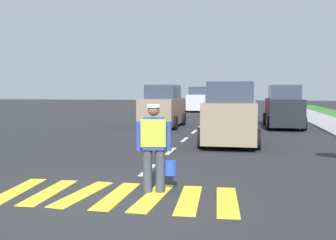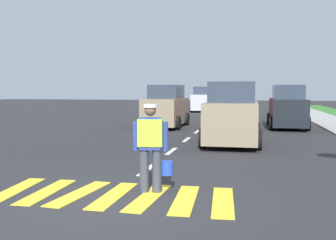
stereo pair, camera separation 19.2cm
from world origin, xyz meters
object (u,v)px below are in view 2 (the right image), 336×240
car_oncoming_lead (166,108)px  car_outgoing_far (237,104)px  road_worker (152,144)px  car_outgoing_ahead (232,116)px  car_oncoming_third (203,100)px  car_parked_far (287,108)px

car_oncoming_lead → car_outgoing_far: bearing=67.7°
road_worker → car_outgoing_far: 21.17m
road_worker → car_outgoing_ahead: size_ratio=0.42×
car_outgoing_far → road_worker: bearing=-92.2°
car_oncoming_third → car_outgoing_far: (3.26, -6.88, -0.07)m
car_parked_far → car_outgoing_far: size_ratio=1.02×
car_parked_far → car_oncoming_third: size_ratio=1.11×
car_outgoing_ahead → car_oncoming_lead: car_outgoing_ahead is taller
car_outgoing_ahead → car_oncoming_third: (-3.60, 21.02, 0.00)m
car_oncoming_third → car_parked_far: bearing=-67.0°
car_parked_far → car_outgoing_far: car_parked_far is taller
car_outgoing_ahead → car_parked_far: car_outgoing_ahead is taller
car_oncoming_third → car_outgoing_far: bearing=-64.6°
car_parked_far → car_oncoming_lead: 6.19m
car_outgoing_ahead → car_oncoming_lead: (-3.69, 5.98, -0.01)m
car_parked_far → car_oncoming_lead: size_ratio=0.99×
car_outgoing_far → car_oncoming_third: bearing=115.4°
road_worker → car_parked_far: (3.61, 13.79, 0.08)m
car_oncoming_lead → car_outgoing_far: size_ratio=1.03×
car_oncoming_lead → car_outgoing_far: (3.35, 8.16, -0.06)m
car_outgoing_ahead → car_oncoming_third: car_oncoming_third is taller
car_outgoing_ahead → car_oncoming_lead: size_ratio=0.91×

